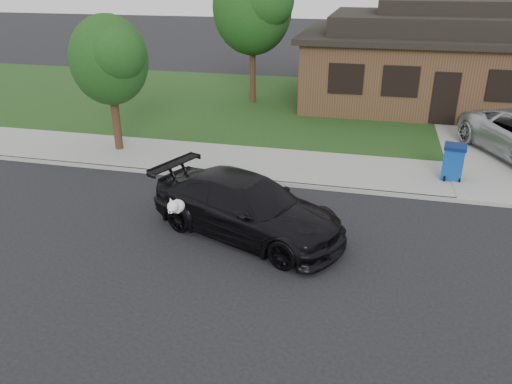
# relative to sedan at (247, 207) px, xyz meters

# --- Properties ---
(ground) EXTENTS (120.00, 120.00, 0.00)m
(ground) POSITION_rel_sedan_xyz_m (1.51, -0.35, -0.73)
(ground) COLOR black
(ground) RESTS_ON ground
(sidewalk) EXTENTS (60.00, 3.00, 0.12)m
(sidewalk) POSITION_rel_sedan_xyz_m (1.51, 4.65, -0.67)
(sidewalk) COLOR gray
(sidewalk) RESTS_ON ground
(curb) EXTENTS (60.00, 0.12, 0.12)m
(curb) POSITION_rel_sedan_xyz_m (1.51, 3.15, -0.67)
(curb) COLOR gray
(curb) RESTS_ON ground
(lawn) EXTENTS (60.00, 13.00, 0.13)m
(lawn) POSITION_rel_sedan_xyz_m (1.51, 12.65, -0.66)
(lawn) COLOR #193814
(lawn) RESTS_ON ground
(driveway) EXTENTS (4.50, 13.00, 0.14)m
(driveway) POSITION_rel_sedan_xyz_m (7.51, 9.65, -0.66)
(driveway) COLOR gray
(driveway) RESTS_ON ground
(sedan) EXTENTS (5.41, 3.72, 1.45)m
(sedan) POSITION_rel_sedan_xyz_m (0.00, 0.00, 0.00)
(sedan) COLOR black
(sedan) RESTS_ON ground
(recycling_bin) EXTENTS (0.73, 0.74, 1.07)m
(recycling_bin) POSITION_rel_sedan_xyz_m (5.26, 4.66, -0.07)
(recycling_bin) COLOR navy
(recycling_bin) RESTS_ON sidewalk
(house) EXTENTS (12.60, 8.60, 4.65)m
(house) POSITION_rel_sedan_xyz_m (5.51, 14.64, 1.41)
(house) COLOR #422B1C
(house) RESTS_ON ground
(tree_0) EXTENTS (3.78, 3.60, 6.34)m
(tree_0) POSITION_rel_sedan_xyz_m (-2.82, 12.52, 3.75)
(tree_0) COLOR #332114
(tree_0) RESTS_ON ground
(tree_2) EXTENTS (2.73, 2.60, 4.59)m
(tree_2) POSITION_rel_sedan_xyz_m (-5.87, 4.76, 2.54)
(tree_2) COLOR #332114
(tree_2) RESTS_ON ground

